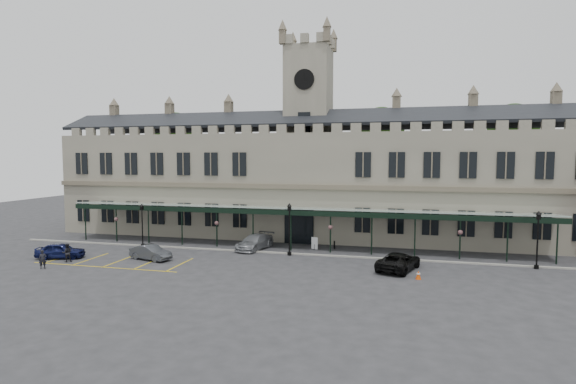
% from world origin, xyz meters
% --- Properties ---
extents(ground, '(140.00, 140.00, 0.00)m').
position_xyz_m(ground, '(0.00, 0.00, 0.00)').
color(ground, '#2A2A2D').
extents(station_building, '(60.00, 10.36, 17.30)m').
position_xyz_m(station_building, '(0.00, 15.91, 6.47)').
color(station_building, slate).
rests_on(station_building, ground).
extents(clock_tower, '(5.60, 5.60, 24.80)m').
position_xyz_m(clock_tower, '(0.00, 16.00, 13.11)').
color(clock_tower, slate).
rests_on(clock_tower, ground).
extents(canopy, '(50.00, 4.10, 4.30)m').
position_xyz_m(canopy, '(0.00, 7.46, 2.40)').
color(canopy, '#8C9E93').
rests_on(canopy, ground).
extents(kerb, '(60.00, 0.40, 0.12)m').
position_xyz_m(kerb, '(0.00, 5.50, 0.06)').
color(kerb, gray).
rests_on(kerb, ground).
extents(parking_markings, '(16.00, 6.00, 0.01)m').
position_xyz_m(parking_markings, '(-14.00, -1.50, 0.00)').
color(parking_markings, gold).
rests_on(parking_markings, ground).
extents(tree_behind_left, '(6.00, 6.00, 16.00)m').
position_xyz_m(tree_behind_left, '(-22.00, 25.00, 12.81)').
color(tree_behind_left, '#332314').
rests_on(tree_behind_left, ground).
extents(tree_behind_mid, '(6.00, 6.00, 16.00)m').
position_xyz_m(tree_behind_mid, '(8.00, 25.00, 12.81)').
color(tree_behind_mid, '#332314').
rests_on(tree_behind_mid, ground).
extents(tree_behind_right, '(6.00, 6.00, 16.00)m').
position_xyz_m(tree_behind_right, '(24.00, 25.00, 12.81)').
color(tree_behind_right, '#332314').
rests_on(tree_behind_right, ground).
extents(lamp_post_left, '(0.43, 0.43, 4.56)m').
position_xyz_m(lamp_post_left, '(-15.60, 5.35, 2.70)').
color(lamp_post_left, black).
rests_on(lamp_post_left, ground).
extents(lamp_post_mid, '(0.48, 0.48, 5.04)m').
position_xyz_m(lamp_post_mid, '(0.40, 4.97, 2.99)').
color(lamp_post_mid, black).
rests_on(lamp_post_mid, ground).
extents(lamp_post_right, '(0.47, 0.47, 4.93)m').
position_xyz_m(lamp_post_right, '(21.82, 4.96, 2.93)').
color(lamp_post_right, black).
rests_on(lamp_post_right, ground).
extents(traffic_cone, '(0.42, 0.42, 0.67)m').
position_xyz_m(traffic_cone, '(12.06, -0.78, 0.33)').
color(traffic_cone, '#DA4506').
rests_on(traffic_cone, ground).
extents(sign_board, '(0.70, 0.25, 1.22)m').
position_xyz_m(sign_board, '(2.19, 8.47, 0.59)').
color(sign_board, black).
rests_on(sign_board, ground).
extents(bollard_left, '(0.17, 0.17, 0.94)m').
position_xyz_m(bollard_left, '(-2.90, 9.49, 0.47)').
color(bollard_left, black).
rests_on(bollard_left, ground).
extents(bollard_right, '(0.15, 0.15, 0.83)m').
position_xyz_m(bollard_right, '(4.15, 8.99, 0.41)').
color(bollard_right, black).
rests_on(bollard_right, ground).
extents(car_left_a, '(4.57, 2.96, 1.45)m').
position_xyz_m(car_left_a, '(-19.94, -1.42, 0.72)').
color(car_left_a, '#0E133E').
rests_on(car_left_a, ground).
extents(car_left_b, '(4.33, 2.43, 1.35)m').
position_xyz_m(car_left_b, '(-11.50, 0.09, 0.68)').
color(car_left_b, '#383B40').
rests_on(car_left_b, ground).
extents(car_taxi, '(3.22, 5.55, 1.51)m').
position_xyz_m(car_taxi, '(-3.71, 6.85, 0.76)').
color(car_taxi, '#919499').
rests_on(car_taxi, ground).
extents(car_van, '(4.05, 5.82, 1.48)m').
position_xyz_m(car_van, '(10.56, 1.77, 0.74)').
color(car_van, black).
rests_on(car_van, ground).
extents(person_a, '(0.69, 0.67, 1.60)m').
position_xyz_m(person_a, '(-18.51, -5.10, 0.80)').
color(person_a, black).
rests_on(person_a, ground).
extents(person_b, '(1.03, 1.02, 1.68)m').
position_xyz_m(person_b, '(-18.30, -2.50, 0.84)').
color(person_b, black).
rests_on(person_b, ground).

